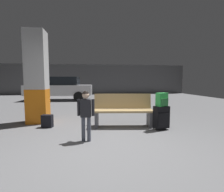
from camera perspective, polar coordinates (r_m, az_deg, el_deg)
The scene contains 9 objects.
ground_plane at distance 7.09m, azimuth -5.08°, elevation -5.33°, with size 18.00×18.00×0.10m, color slate.
garage_back_wall at distance 15.83m, azimuth -6.45°, elevation 5.71°, with size 18.00×0.12×2.80m, color #565658.
structural_pillar at distance 5.38m, azimuth -24.46°, elevation 5.77°, with size 0.57×0.57×2.70m.
bench at distance 4.56m, azimuth 3.82°, elevation -4.91°, with size 1.65×0.70×0.89m.
suitcase at distance 4.43m, azimuth 16.71°, elevation -7.03°, with size 0.42×0.30×0.60m.
backpack_bright at distance 4.36m, azimuth 16.88°, elevation -1.23°, with size 0.32×0.27×0.34m.
child at distance 3.42m, azimuth -9.03°, elevation -4.94°, with size 0.35×0.22×1.04m.
backpack_dark_floor at distance 4.81m, azimuth -21.41°, elevation -8.08°, with size 0.31×0.24×0.34m.
parked_car_far at distance 11.25m, azimuth -17.40°, elevation 2.71°, with size 4.19×1.98×1.51m.
Camera 1 is at (-0.28, -2.97, 1.24)m, focal length 26.47 mm.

